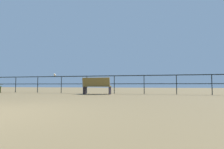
% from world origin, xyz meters
% --- Properties ---
extents(pier_railing, '(22.94, 0.05, 1.10)m').
position_xyz_m(pier_railing, '(0.00, 7.73, 0.80)').
color(pier_railing, black).
rests_on(pier_railing, ground_plane).
extents(bench_near_left, '(1.58, 0.69, 0.93)m').
position_xyz_m(bench_near_left, '(0.06, 6.85, 0.51)').
color(bench_near_left, brown).
rests_on(bench_near_left, ground_plane).
extents(seagull_on_rail, '(0.22, 0.38, 0.18)m').
position_xyz_m(seagull_on_rail, '(-3.12, 7.71, 1.18)').
color(seagull_on_rail, silver).
rests_on(seagull_on_rail, pier_railing).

